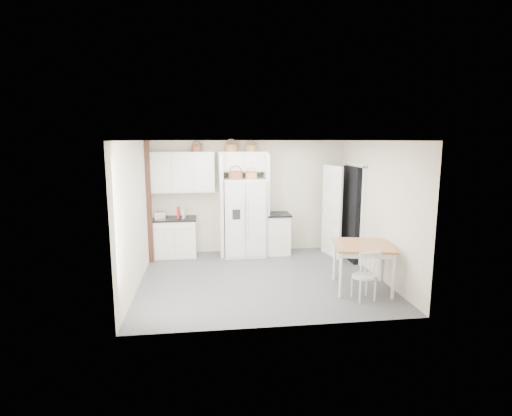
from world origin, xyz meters
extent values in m
plane|color=#3A3A3A|center=(0.00, 0.00, 0.00)|extent=(4.50, 4.50, 0.00)
plane|color=white|center=(0.00, 0.00, 2.60)|extent=(4.50, 4.50, 0.00)
plane|color=beige|center=(0.00, 2.00, 1.30)|extent=(4.50, 0.00, 4.50)
plane|color=beige|center=(-2.25, 0.00, 1.30)|extent=(0.00, 4.00, 4.00)
plane|color=beige|center=(2.25, 0.00, 1.30)|extent=(0.00, 4.00, 4.00)
cube|color=silver|center=(-0.15, 1.65, 0.88)|extent=(0.91, 0.73, 1.76)
cube|color=silver|center=(-1.71, 1.70, 0.43)|extent=(0.92, 0.58, 0.85)
cube|color=silver|center=(0.63, 1.70, 0.45)|extent=(0.51, 0.61, 0.90)
cube|color=brown|center=(1.70, -0.75, 0.41)|extent=(1.16, 1.16, 0.81)
cube|color=silver|center=(1.55, -1.20, 0.40)|extent=(0.44, 0.41, 0.80)
cube|color=black|center=(-1.71, 1.70, 0.87)|extent=(0.96, 0.62, 0.04)
cube|color=black|center=(0.63, 1.70, 0.92)|extent=(0.55, 0.65, 0.04)
cube|color=silver|center=(-2.02, 1.60, 0.97)|extent=(0.25, 0.18, 0.16)
cube|color=red|center=(-1.62, 1.62, 1.02)|extent=(0.06, 0.18, 0.26)
cube|color=beige|center=(-1.50, 1.62, 1.00)|extent=(0.07, 0.15, 0.22)
cylinder|color=brown|center=(-1.18, 1.83, 2.42)|extent=(0.23, 0.23, 0.13)
cylinder|color=brown|center=(-0.42, 1.83, 2.43)|extent=(0.27, 0.27, 0.15)
cylinder|color=brown|center=(0.03, 1.83, 2.42)|extent=(0.25, 0.25, 0.14)
cylinder|color=brown|center=(-0.34, 1.55, 1.84)|extent=(0.30, 0.30, 0.16)
cylinder|color=brown|center=(0.00, 1.55, 1.82)|extent=(0.26, 0.26, 0.14)
cube|color=silver|center=(-1.50, 1.83, 1.90)|extent=(1.40, 0.34, 0.90)
cube|color=silver|center=(-0.15, 1.83, 2.12)|extent=(1.12, 0.34, 0.45)
cube|color=silver|center=(-0.66, 1.70, 1.15)|extent=(0.08, 0.60, 2.30)
cube|color=silver|center=(0.36, 1.70, 1.15)|extent=(0.08, 0.60, 2.30)
cube|color=#3A2015|center=(-2.20, 1.35, 1.30)|extent=(0.09, 0.09, 2.60)
cube|color=black|center=(2.16, 1.00, 1.02)|extent=(0.18, 0.85, 2.05)
cube|color=white|center=(1.80, 1.33, 1.02)|extent=(0.21, 0.79, 2.05)
camera|label=1|loc=(-1.02, -7.20, 2.62)|focal=28.00mm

